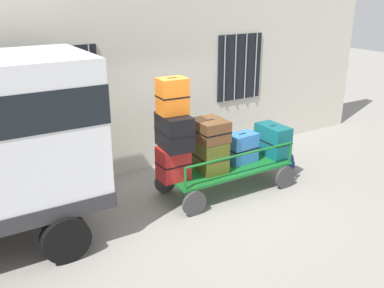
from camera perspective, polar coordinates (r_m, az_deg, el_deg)
ground_plane at (r=7.99m, az=2.10°, el=-7.87°), size 40.00×40.00×0.00m
building_wall at (r=9.08m, az=-5.59°, el=12.08°), size 12.00×0.37×5.00m
luggage_cart at (r=8.34m, az=4.56°, el=-3.55°), size 2.56×1.11×0.51m
cart_railing at (r=8.17m, az=4.64°, el=-0.70°), size 2.43×0.98×0.42m
suitcase_left_bottom at (r=7.63m, az=-2.50°, el=-2.54°), size 0.53×0.41×0.62m
suitcase_left_middle at (r=7.38m, az=-2.39°, el=1.69°), size 0.52×0.76×0.60m
suitcase_left_top at (r=7.24m, az=-2.62°, el=6.35°), size 0.51×0.40×0.62m
suitcase_midleft_bottom at (r=8.02m, az=2.24°, el=-1.48°), size 0.52×0.71×0.59m
suitcase_midleft_middle at (r=7.83m, az=2.38°, el=1.84°), size 0.54×0.64×0.40m
suitcase_center_bottom at (r=8.44m, az=6.63°, el=-0.52°), size 0.62×0.41×0.58m
suitcase_midright_bottom at (r=8.88m, az=10.63°, el=0.50°), size 0.42×0.73×0.63m
backpack at (r=9.43m, az=12.67°, el=-2.39°), size 0.27×0.22×0.44m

